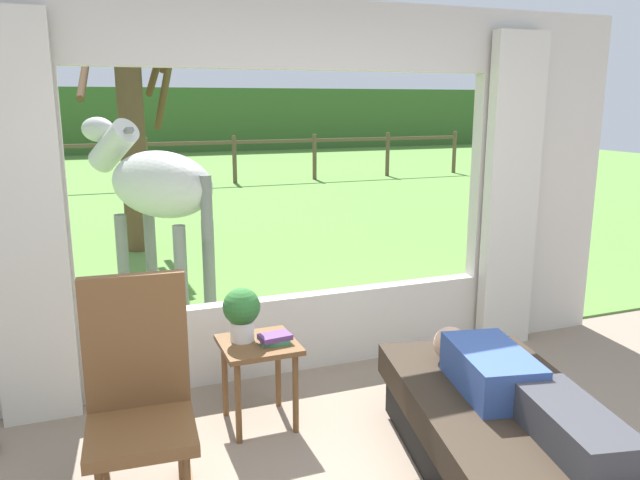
# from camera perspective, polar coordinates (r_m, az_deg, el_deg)

# --- Properties ---
(back_wall_with_window) EXTENTS (5.20, 0.12, 2.55)m
(back_wall_with_window) POSITION_cam_1_polar(r_m,az_deg,el_deg) (4.26, -2.23, 3.88)
(back_wall_with_window) COLOR beige
(back_wall_with_window) RESTS_ON ground_plane
(curtain_panel_left) EXTENTS (0.44, 0.10, 2.40)m
(curtain_panel_left) POSITION_cam_1_polar(r_m,az_deg,el_deg) (3.92, -25.56, 1.15)
(curtain_panel_left) COLOR beige
(curtain_panel_left) RESTS_ON ground_plane
(curtain_panel_right) EXTENTS (0.44, 0.10, 2.40)m
(curtain_panel_right) POSITION_cam_1_polar(r_m,az_deg,el_deg) (4.96, 17.19, 3.99)
(curtain_panel_right) COLOR beige
(curtain_panel_right) RESTS_ON ground_plane
(outdoor_pasture_lawn) EXTENTS (36.00, 21.68, 0.02)m
(outdoor_pasture_lawn) POSITION_cam_1_polar(r_m,az_deg,el_deg) (15.07, -15.81, 4.96)
(outdoor_pasture_lawn) COLOR #568438
(outdoor_pasture_lawn) RESTS_ON ground_plane
(distant_hill_ridge) EXTENTS (36.00, 2.00, 2.40)m
(distant_hill_ridge) POSITION_cam_1_polar(r_m,az_deg,el_deg) (24.77, -18.25, 10.40)
(distant_hill_ridge) COLOR #3B632B
(distant_hill_ridge) RESTS_ON ground_plane
(recliner_sofa) EXTENTS (1.23, 1.85, 0.42)m
(recliner_sofa) POSITION_cam_1_polar(r_m,az_deg,el_deg) (3.45, 16.66, -17.06)
(recliner_sofa) COLOR black
(recliner_sofa) RESTS_ON ground_plane
(reclining_person) EXTENTS (0.46, 1.43, 0.22)m
(reclining_person) POSITION_cam_1_polar(r_m,az_deg,el_deg) (3.28, 17.53, -12.80)
(reclining_person) COLOR #334C8C
(reclining_person) RESTS_ON recliner_sofa
(rocking_chair) EXTENTS (0.51, 0.71, 1.12)m
(rocking_chair) POSITION_cam_1_polar(r_m,az_deg,el_deg) (3.08, -16.30, -13.95)
(rocking_chair) COLOR brown
(rocking_chair) RESTS_ON ground_plane
(side_table) EXTENTS (0.44, 0.44, 0.52)m
(side_table) POSITION_cam_1_polar(r_m,az_deg,el_deg) (3.73, -5.67, -10.68)
(side_table) COLOR brown
(side_table) RESTS_ON ground_plane
(potted_plant) EXTENTS (0.22, 0.22, 0.32)m
(potted_plant) POSITION_cam_1_polar(r_m,az_deg,el_deg) (3.66, -7.23, -6.49)
(potted_plant) COLOR silver
(potted_plant) RESTS_ON side_table
(book_stack) EXTENTS (0.19, 0.14, 0.06)m
(book_stack) POSITION_cam_1_polar(r_m,az_deg,el_deg) (3.66, -4.16, -9.05)
(book_stack) COLOR #337247
(book_stack) RESTS_ON side_table
(horse) EXTENTS (1.24, 1.72, 1.73)m
(horse) POSITION_cam_1_polar(r_m,az_deg,el_deg) (5.83, -14.96, 4.90)
(horse) COLOR #B2B2AD
(horse) RESTS_ON outdoor_pasture_lawn
(pasture_tree) EXTENTS (1.16, 1.28, 3.18)m
(pasture_tree) POSITION_cam_1_polar(r_m,az_deg,el_deg) (8.18, -16.78, 9.45)
(pasture_tree) COLOR #4C3823
(pasture_tree) RESTS_ON outdoor_pasture_lawn
(pasture_fence_line) EXTENTS (16.10, 0.10, 1.10)m
(pasture_fence_line) POSITION_cam_1_polar(r_m,az_deg,el_deg) (14.38, -15.74, 7.57)
(pasture_fence_line) COLOR brown
(pasture_fence_line) RESTS_ON outdoor_pasture_lawn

